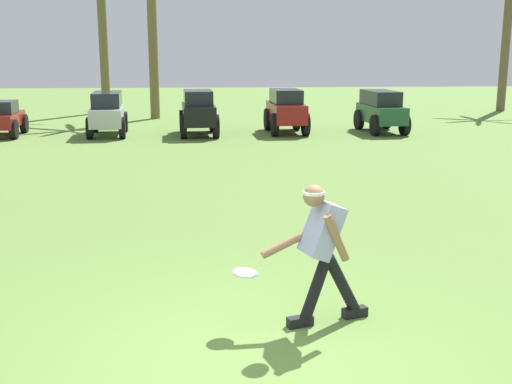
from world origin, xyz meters
name	(u,v)px	position (x,y,z in m)	size (l,w,h in m)	color
ground_plane	(248,363)	(0.00, 0.00, 0.00)	(80.00, 80.00, 0.00)	olive
frisbee_thrower	(322,246)	(0.77, 0.80, 0.80)	(1.13, 0.48, 1.42)	black
frisbee_in_flight	(245,273)	(0.02, 0.77, 0.55)	(0.29, 0.29, 0.05)	white
parked_car_slot_a	(3,118)	(-6.78, 15.25, 0.56)	(1.25, 2.27, 1.10)	maroon
parked_car_slot_b	(107,112)	(-3.59, 15.32, 0.72)	(1.34, 2.47, 1.34)	#B7BABF
parked_car_slot_c	(198,111)	(-0.74, 15.15, 0.74)	(1.32, 2.41, 1.40)	black
parked_car_slot_d	(286,110)	(2.08, 15.49, 0.74)	(1.29, 2.40, 1.40)	maroon
parked_car_slot_e	(381,110)	(5.18, 15.47, 0.72)	(1.34, 2.47, 1.34)	#235133
palm_tree_left_of_centre	(102,18)	(-4.80, 22.74, 3.91)	(3.09, 3.47, 6.65)	brown
palm_tree_right_of_centre	(152,27)	(-2.54, 20.15, 3.46)	(3.57, 3.31, 5.76)	brown
palm_tree_far_right	(507,30)	(12.25, 22.19, 3.44)	(3.06, 3.55, 5.68)	brown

